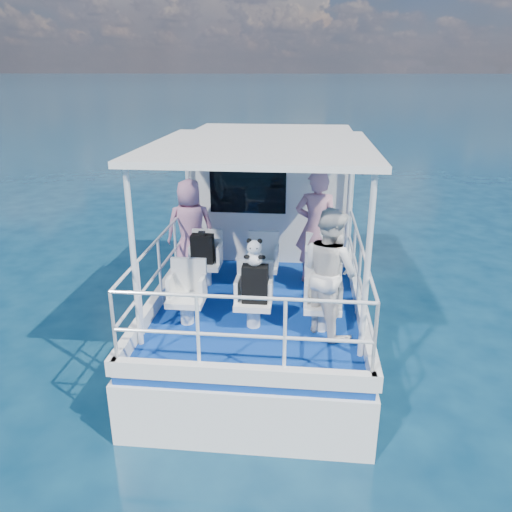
{
  "coord_description": "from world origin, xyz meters",
  "views": [
    {
      "loc": [
        0.63,
        -6.99,
        4.09
      ],
      "look_at": [
        -0.04,
        -0.4,
        1.64
      ],
      "focal_mm": 35.0,
      "sensor_mm": 36.0,
      "label": 1
    }
  ],
  "objects_px": {
    "backpack_center": "(255,284)",
    "panda": "(254,252)",
    "passenger_port_fwd": "(190,227)",
    "passenger_stbd_aft": "(329,272)"
  },
  "relations": [
    {
      "from": "backpack_center",
      "to": "panda",
      "type": "relative_size",
      "value": 1.4
    },
    {
      "from": "passenger_stbd_aft",
      "to": "backpack_center",
      "type": "height_order",
      "value": "passenger_stbd_aft"
    },
    {
      "from": "passenger_stbd_aft",
      "to": "panda",
      "type": "height_order",
      "value": "passenger_stbd_aft"
    },
    {
      "from": "backpack_center",
      "to": "passenger_port_fwd",
      "type": "bearing_deg",
      "value": 124.66
    },
    {
      "from": "passenger_port_fwd",
      "to": "panda",
      "type": "bearing_deg",
      "value": 111.65
    },
    {
      "from": "passenger_stbd_aft",
      "to": "panda",
      "type": "relative_size",
      "value": 4.66
    },
    {
      "from": "passenger_port_fwd",
      "to": "backpack_center",
      "type": "xyz_separation_m",
      "value": [
        1.25,
        -1.81,
        -0.17
      ]
    },
    {
      "from": "panda",
      "to": "passenger_stbd_aft",
      "type": "bearing_deg",
      "value": -0.19
    },
    {
      "from": "backpack_center",
      "to": "panda",
      "type": "height_order",
      "value": "panda"
    },
    {
      "from": "passenger_port_fwd",
      "to": "passenger_stbd_aft",
      "type": "height_order",
      "value": "passenger_stbd_aft"
    }
  ]
}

